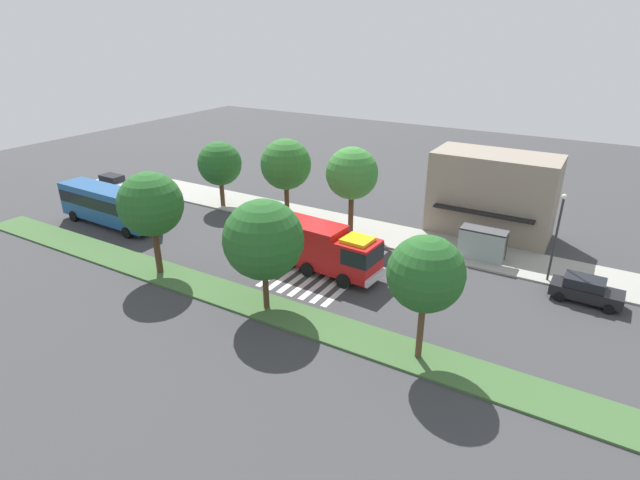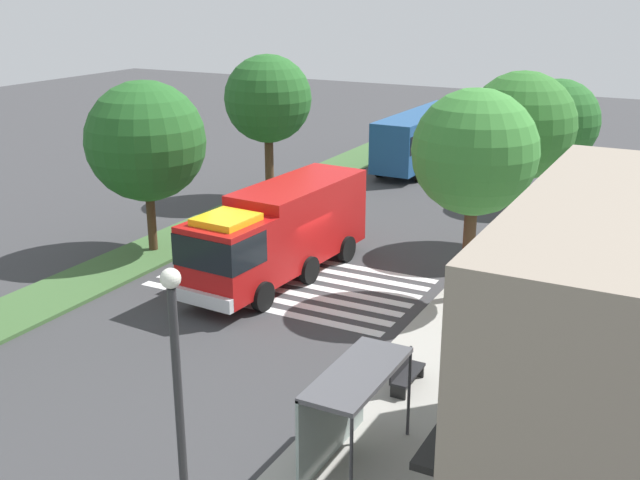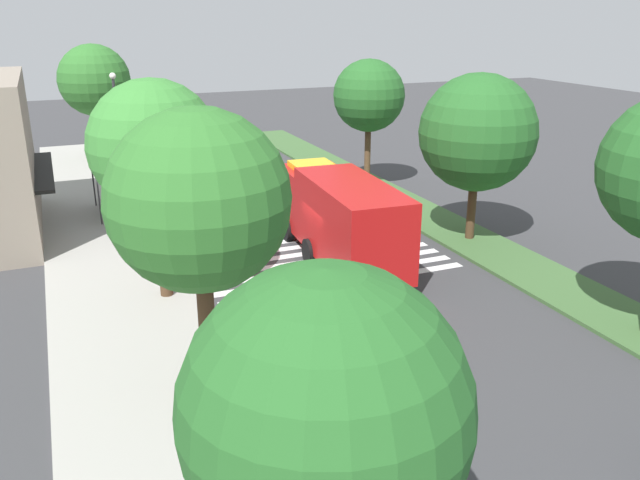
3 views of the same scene
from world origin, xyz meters
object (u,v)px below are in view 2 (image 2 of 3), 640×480
Objects in this scene: fire_truck at (277,231)px; sidewalk_tree_center at (475,153)px; sidewalk_tree_far_west at (557,122)px; median_tree_far_west at (268,99)px; transit_bus at (424,135)px; sidewalk_tree_west at (521,127)px; bus_stop_shelter at (345,395)px; parked_car_west at (561,140)px; street_lamp at (179,409)px; median_tree_west at (146,141)px; bench_near_shelter at (405,372)px.

sidewalk_tree_center reaches higher than fire_truck.
sidewalk_tree_far_west is (-15.95, 7.31, 2.44)m from fire_truck.
sidewalk_tree_center is 16.38m from median_tree_far_west.
sidewalk_tree_center reaches higher than transit_bus.
median_tree_far_west is (-2.11, -13.79, -0.02)m from sidewalk_tree_west.
transit_bus is 32.80m from bus_stop_shelter.
parked_car_west is (-29.87, 5.11, -1.12)m from fire_truck.
street_lamp is at bearing -9.54° from bus_stop_shelter.
street_lamp is at bearing -165.07° from transit_bus.
sidewalk_tree_far_west is 0.85× the size of median_tree_far_west.
median_tree_far_west is at bearing -122.62° from sidewalk_tree_center.
sidewalk_tree_west is 0.99× the size of sidewalk_tree_center.
sidewalk_tree_west is 1.05× the size of median_tree_west.
median_tree_west is (1.01, -13.79, -0.67)m from sidewalk_tree_center.
parked_car_west is at bearing -176.19° from bus_stop_shelter.
bench_near_shelter is at bearing 66.57° from median_tree_west.
street_lamp is 0.89× the size of median_tree_west.
transit_bus is 16.64m from sidewalk_tree_west.
fire_truck reaches higher than transit_bus.
median_tree_west is (7.73, -13.79, -0.54)m from sidewalk_tree_west.
median_tree_west is at bearing -20.49° from parked_car_west.
transit_bus is at bearing 167.73° from median_tree_west.
transit_bus is at bearing -155.51° from sidewalk_tree_center.
sidewalk_tree_center is (-16.25, 0.40, 1.64)m from street_lamp.
fire_truck is 8.23m from sidewalk_tree_center.
bus_stop_shelter is at bearing -161.55° from transit_bus.
bus_stop_shelter is at bearing 1.00° from sidewalk_tree_far_west.
sidewalk_tree_center is 1.01× the size of median_tree_far_west.
parked_car_west is 23.34m from median_tree_far_west.
fire_truck is 2.80× the size of bus_stop_shelter.
sidewalk_tree_center is (6.72, 0.00, 0.13)m from sidewalk_tree_west.
fire_truck is 7.11m from median_tree_west.
parked_car_west is 0.60× the size of sidewalk_tree_center.
street_lamp is 0.85× the size of sidewalk_tree_west.
transit_bus is 29.04m from bench_near_shelter.
sidewalk_tree_far_west is 0.85× the size of sidewalk_tree_west.
median_tree_west reaches higher than bench_near_shelter.
bus_stop_shelter reaches higher than parked_car_west.
median_tree_far_west is at bearing -143.63° from fire_truck.
transit_bus is 1.43× the size of median_tree_far_west.
transit_bus is 1.68× the size of street_lamp.
parked_car_west is 1.31× the size of bus_stop_shelter.
sidewalk_tree_west is (13.45, 9.19, 3.38)m from transit_bus.
sidewalk_tree_far_west is at bearing 179.26° from street_lamp.
bench_near_shelter is 9.71m from street_lamp.
bench_near_shelter is 22.18m from sidewalk_tree_far_west.
bench_near_shelter is at bearing 3.62° from sidewalk_tree_center.
sidewalk_tree_far_west is (-25.84, -0.45, 2.59)m from bus_stop_shelter.
parked_car_west is 39.86m from bus_stop_shelter.
sidewalk_tree_center reaches higher than median_tree_west.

